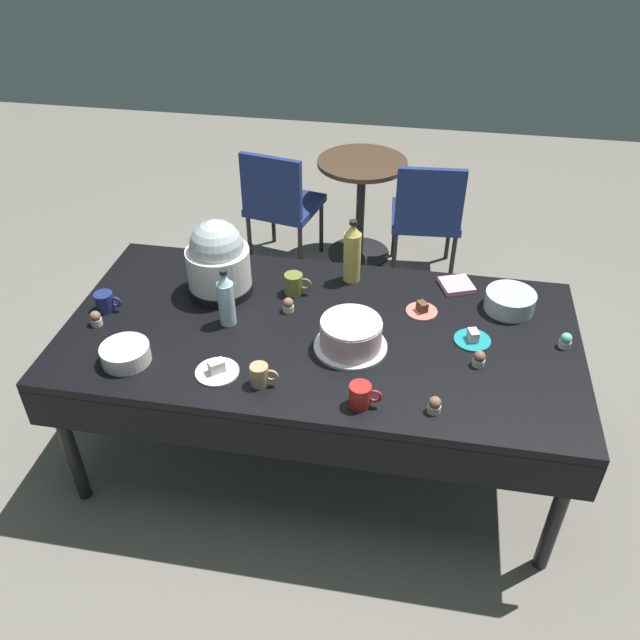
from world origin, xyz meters
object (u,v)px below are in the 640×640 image
at_px(cupcake_lemon, 96,318).
at_px(round_cafe_table, 361,191).
at_px(soda_bottle_ginger_ale, 352,253).
at_px(slow_cooker, 218,260).
at_px(coffee_mug_red, 361,395).
at_px(maroon_chair_left, 280,201).
at_px(soda_bottle_water, 226,299).
at_px(dessert_plate_coral, 422,310).
at_px(coffee_mug_navy, 105,302).
at_px(dessert_plate_white, 217,370).
at_px(maroon_chair_right, 427,213).
at_px(potluck_table, 320,341).
at_px(dessert_plate_teal, 472,338).
at_px(cupcake_cocoa, 566,341).
at_px(glass_salad_bowl, 510,301).
at_px(coffee_mug_tan, 260,375).
at_px(frosted_layer_cake, 351,335).
at_px(cupcake_berry, 435,405).
at_px(coffee_mug_olive, 294,284).
at_px(cupcake_mint, 479,359).
at_px(cupcake_vanilla, 288,305).
at_px(ceramic_snack_bowl, 126,354).

bearing_deg(cupcake_lemon, round_cafe_table, 65.77).
relative_size(soda_bottle_ginger_ale, round_cafe_table, 0.43).
xyz_separation_m(slow_cooker, coffee_mug_red, (0.73, -0.64, -0.12)).
relative_size(soda_bottle_ginger_ale, maroon_chair_left, 0.37).
xyz_separation_m(soda_bottle_ginger_ale, soda_bottle_water, (-0.48, -0.43, -0.02)).
height_order(dessert_plate_coral, maroon_chair_left, maroon_chair_left).
distance_m(coffee_mug_navy, coffee_mug_red, 1.26).
relative_size(soda_bottle_water, maroon_chair_left, 0.32).
distance_m(dessert_plate_white, maroon_chair_left, 2.04).
xyz_separation_m(dessert_plate_coral, maroon_chair_right, (-0.02, 1.46, -0.27)).
height_order(potluck_table, dessert_plate_teal, dessert_plate_teal).
xyz_separation_m(cupcake_cocoa, coffee_mug_navy, (-1.98, -0.09, 0.01)).
xyz_separation_m(glass_salad_bowl, dessert_plate_white, (-1.16, -0.64, -0.03)).
xyz_separation_m(soda_bottle_ginger_ale, coffee_mug_navy, (-1.04, -0.44, -0.10)).
xyz_separation_m(glass_salad_bowl, coffee_mug_red, (-0.58, -0.72, 0.00)).
bearing_deg(cupcake_lemon, slow_cooker, 37.36).
height_order(dessert_plate_coral, soda_bottle_water, soda_bottle_water).
xyz_separation_m(soda_bottle_ginger_ale, coffee_mug_tan, (-0.24, -0.79, -0.10)).
relative_size(frosted_layer_cake, cupcake_berry, 4.52).
relative_size(cupcake_lemon, maroon_chair_right, 0.08).
distance_m(glass_salad_bowl, soda_bottle_water, 1.25).
relative_size(cupcake_lemon, coffee_mug_navy, 0.55).
bearing_deg(cupcake_berry, coffee_mug_olive, 134.90).
distance_m(dessert_plate_teal, cupcake_mint, 0.16).
xyz_separation_m(dessert_plate_coral, coffee_mug_navy, (-1.39, -0.23, 0.03)).
height_order(cupcake_mint, maroon_chair_right, maroon_chair_right).
bearing_deg(potluck_table, cupcake_lemon, -172.02).
xyz_separation_m(coffee_mug_olive, coffee_mug_navy, (-0.80, -0.28, -0.01)).
height_order(dessert_plate_teal, cupcake_vanilla, cupcake_vanilla).
height_order(frosted_layer_cake, maroon_chair_left, frosted_layer_cake).
relative_size(glass_salad_bowl, coffee_mug_tan, 1.99).
relative_size(dessert_plate_white, cupcake_vanilla, 2.58).
relative_size(glass_salad_bowl, cupcake_cocoa, 3.28).
relative_size(frosted_layer_cake, coffee_mug_red, 2.44).
distance_m(frosted_layer_cake, cupcake_vanilla, 0.37).
relative_size(cupcake_vanilla, coffee_mug_tan, 0.61).
xyz_separation_m(cupcake_vanilla, soda_bottle_water, (-0.24, -0.13, 0.09)).
height_order(ceramic_snack_bowl, cupcake_lemon, ceramic_snack_bowl).
bearing_deg(frosted_layer_cake, coffee_mug_navy, 176.13).
relative_size(soda_bottle_ginger_ale, coffee_mug_navy, 2.57).
bearing_deg(cupcake_vanilla, coffee_mug_red, -53.81).
relative_size(potluck_table, round_cafe_table, 3.06).
distance_m(glass_salad_bowl, dessert_plate_coral, 0.39).
height_order(potluck_table, maroon_chair_right, maroon_chair_right).
distance_m(cupcake_mint, maroon_chair_left, 2.19).
bearing_deg(soda_bottle_water, dessert_plate_teal, 2.92).
xyz_separation_m(frosted_layer_cake, cupcake_vanilla, (-0.31, 0.21, -0.03)).
xyz_separation_m(frosted_layer_cake, ceramic_snack_bowl, (-0.88, -0.24, -0.03)).
bearing_deg(cupcake_berry, cupcake_lemon, 169.16).
height_order(ceramic_snack_bowl, dessert_plate_white, ceramic_snack_bowl).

